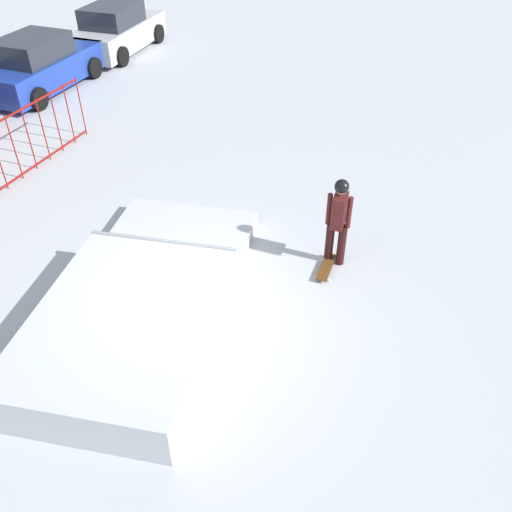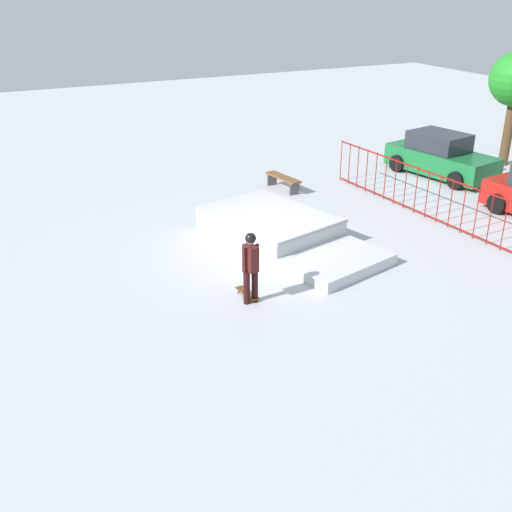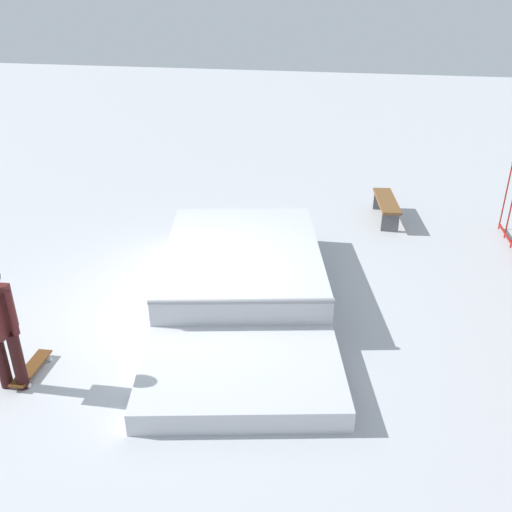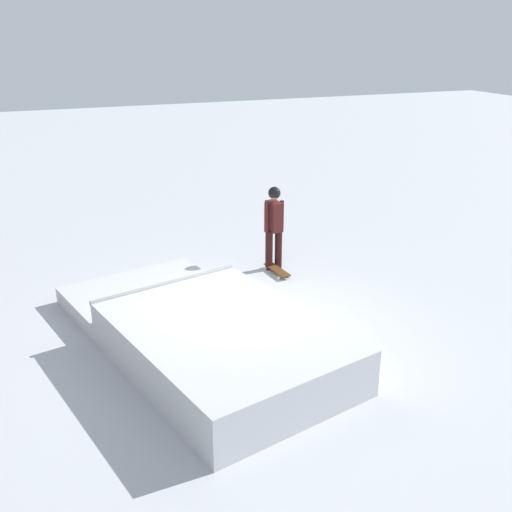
{
  "view_description": "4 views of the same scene",
  "coord_description": "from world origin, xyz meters",
  "px_view_note": "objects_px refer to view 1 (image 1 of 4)",
  "views": [
    {
      "loc": [
        -5.39,
        -3.49,
        6.26
      ],
      "look_at": [
        0.78,
        -0.61,
        0.9
      ],
      "focal_mm": 38.16,
      "sensor_mm": 36.0,
      "label": 1
    },
    {
      "loc": [
        13.51,
        -6.92,
        6.89
      ],
      "look_at": [
        1.99,
        -1.22,
        1.0
      ],
      "focal_mm": 43.12,
      "sensor_mm": 36.0,
      "label": 2
    },
    {
      "loc": [
        6.91,
        2.73,
        4.53
      ],
      "look_at": [
        -0.94,
        0.96,
        0.6
      ],
      "focal_mm": 37.54,
      "sensor_mm": 36.0,
      "label": 3
    },
    {
      "loc": [
        -8.3,
        3.11,
        4.7
      ],
      "look_at": [
        0.87,
        -0.54,
        0.9
      ],
      "focal_mm": 42.24,
      "sensor_mm": 36.0,
      "label": 4
    }
  ],
  "objects_px": {
    "skateboard": "(326,267)",
    "parked_car_blue": "(40,66)",
    "skater": "(339,216)",
    "parked_car_silver": "(117,31)",
    "skate_ramp": "(138,310)"
  },
  "relations": [
    {
      "from": "skateboard",
      "to": "parked_car_blue",
      "type": "distance_m",
      "value": 11.61
    },
    {
      "from": "skater",
      "to": "skateboard",
      "type": "bearing_deg",
      "value": -15.17
    },
    {
      "from": "skater",
      "to": "parked_car_blue",
      "type": "height_order",
      "value": "skater"
    },
    {
      "from": "parked_car_blue",
      "to": "parked_car_silver",
      "type": "bearing_deg",
      "value": -2.67
    },
    {
      "from": "skateboard",
      "to": "parked_car_blue",
      "type": "relative_size",
      "value": 0.19
    },
    {
      "from": "skateboard",
      "to": "skate_ramp",
      "type": "bearing_deg",
      "value": -46.57
    },
    {
      "from": "skateboard",
      "to": "parked_car_silver",
      "type": "height_order",
      "value": "parked_car_silver"
    },
    {
      "from": "skate_ramp",
      "to": "skateboard",
      "type": "bearing_deg",
      "value": -55.1
    },
    {
      "from": "skateboard",
      "to": "parked_car_blue",
      "type": "xyz_separation_m",
      "value": [
        4.59,
        10.65,
        0.65
      ]
    },
    {
      "from": "skate_ramp",
      "to": "parked_car_silver",
      "type": "relative_size",
      "value": 1.37
    },
    {
      "from": "parked_car_blue",
      "to": "parked_car_silver",
      "type": "xyz_separation_m",
      "value": [
        3.92,
        0.1,
        0.0
      ]
    },
    {
      "from": "skater",
      "to": "skateboard",
      "type": "height_order",
      "value": "skater"
    },
    {
      "from": "skater",
      "to": "parked_car_silver",
      "type": "xyz_separation_m",
      "value": [
        8.22,
        10.79,
        -0.28
      ]
    },
    {
      "from": "skate_ramp",
      "to": "skateboard",
      "type": "relative_size",
      "value": 7.19
    },
    {
      "from": "skate_ramp",
      "to": "parked_car_blue",
      "type": "distance_m",
      "value": 11.02
    }
  ]
}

